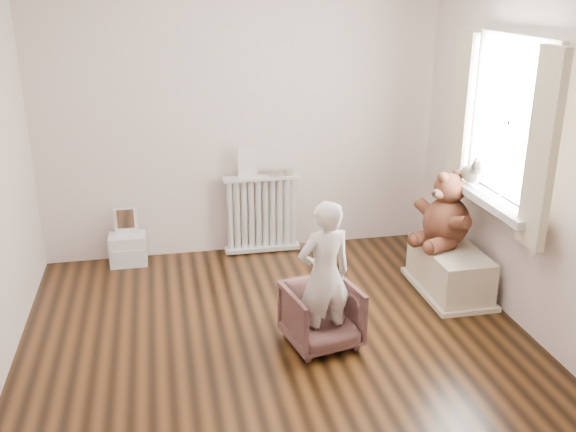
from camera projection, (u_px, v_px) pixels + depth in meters
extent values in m
cube|color=black|center=(280.00, 346.00, 4.48)|extent=(3.60, 3.60, 0.01)
cube|color=silver|center=(241.00, 113.00, 5.69)|extent=(3.60, 0.02, 2.60)
cube|color=silver|center=(371.00, 297.00, 2.38)|extent=(3.60, 0.02, 2.60)
cube|color=silver|center=(538.00, 153.00, 4.38)|extent=(0.02, 3.60, 2.60)
cube|color=white|center=(512.00, 122.00, 4.59)|extent=(0.03, 0.90, 1.10)
cube|color=silver|center=(492.00, 200.00, 4.78)|extent=(0.22, 1.10, 0.06)
cube|color=beige|center=(542.00, 151.00, 4.07)|extent=(0.06, 0.26, 1.30)
cube|color=beige|center=(461.00, 116.00, 5.12)|extent=(0.06, 0.26, 1.30)
cube|color=silver|center=(262.00, 213.00, 5.92)|extent=(0.70, 0.13, 0.74)
cube|color=beige|center=(247.00, 162.00, 5.73)|extent=(0.17, 0.02, 0.29)
cylinder|color=#A59E8C|center=(276.00, 172.00, 5.82)|extent=(0.11, 0.11, 0.06)
cylinder|color=#A59E8C|center=(289.00, 172.00, 5.84)|extent=(0.10, 0.10, 0.06)
cube|color=silver|center=(127.00, 235.00, 5.70)|extent=(0.32, 0.23, 0.51)
imported|color=brown|center=(322.00, 315.00, 4.45)|extent=(0.56, 0.57, 0.44)
imported|color=silver|center=(324.00, 276.00, 4.29)|extent=(0.43, 0.32, 1.06)
cube|color=beige|center=(450.00, 269.00, 5.22)|extent=(0.42, 0.80, 0.38)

